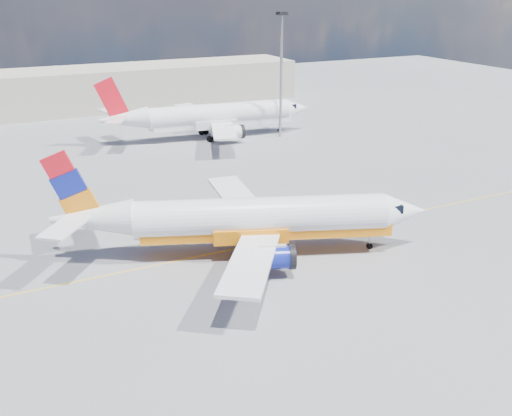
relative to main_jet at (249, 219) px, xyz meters
name	(u,v)px	position (x,y,z in m)	size (l,w,h in m)	color
ground	(280,255)	(2.44, -1.48, -3.48)	(240.00, 240.00, 0.00)	slate
taxi_line	(265,243)	(2.44, 1.52, -3.47)	(70.00, 0.15, 0.01)	yellow
terminal_main	(128,86)	(7.44, 73.52, 0.52)	(70.00, 14.00, 8.00)	#AEA896
main_jet	(249,219)	(0.00, 0.00, 0.00)	(34.17, 25.87, 10.43)	white
second_jet	(213,116)	(13.20, 41.53, 0.06)	(34.93, 27.52, 10.60)	white
gse_tug	(325,211)	(11.04, 4.36, -2.72)	(2.55, 2.13, 1.60)	black
traffic_cone	(258,255)	(0.37, -1.19, -3.17)	(0.45, 0.45, 0.63)	white
floodlight_mast	(281,64)	(23.29, 37.39, 8.18)	(1.42, 1.42, 19.44)	#93939A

